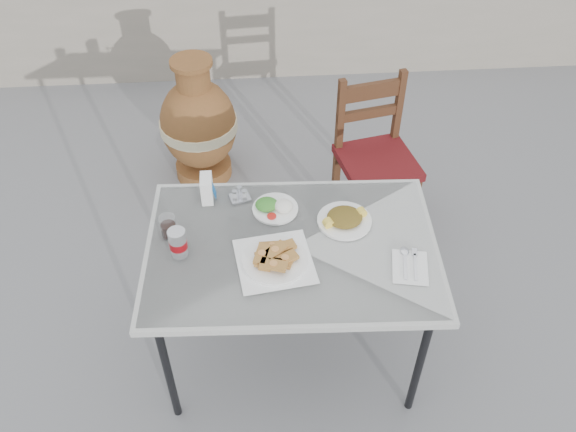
{
  "coord_description": "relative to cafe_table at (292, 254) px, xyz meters",
  "views": [
    {
      "loc": [
        -0.16,
        -1.6,
        2.41
      ],
      "look_at": [
        -0.04,
        0.05,
        0.8
      ],
      "focal_mm": 38.0,
      "sensor_mm": 36.0,
      "label": 1
    }
  ],
  "objects": [
    {
      "name": "cola_glass",
      "position": [
        -0.48,
        0.1,
        0.09
      ],
      "size": [
        0.07,
        0.07,
        0.09
      ],
      "color": "white",
      "rests_on": "cafe_table"
    },
    {
      "name": "salad_chopped_plate",
      "position": [
        0.22,
        0.12,
        0.07
      ],
      "size": [
        0.22,
        0.22,
        0.05
      ],
      "color": "white",
      "rests_on": "cafe_table"
    },
    {
      "name": "salad_rice_plate",
      "position": [
        -0.05,
        0.21,
        0.07
      ],
      "size": [
        0.19,
        0.19,
        0.05
      ],
      "color": "white",
      "rests_on": "cafe_table"
    },
    {
      "name": "cutlery_napkin",
      "position": [
        0.43,
        -0.13,
        0.05
      ],
      "size": [
        0.16,
        0.19,
        0.01
      ],
      "rotation": [
        0.0,
        0.0,
        -0.18
      ],
      "color": "white",
      "rests_on": "cafe_table"
    },
    {
      "name": "cafe_table",
      "position": [
        0.0,
        0.0,
        0.0
      ],
      "size": [
        1.17,
        0.82,
        0.69
      ],
      "rotation": [
        0.0,
        0.0,
        -0.04
      ],
      "color": "black",
      "rests_on": "ground"
    },
    {
      "name": "terracotta_urn",
      "position": [
        -0.43,
        1.29,
        -0.28
      ],
      "size": [
        0.44,
        0.44,
        0.78
      ],
      "color": "brown",
      "rests_on": "ground"
    },
    {
      "name": "chair",
      "position": [
        0.5,
        0.84,
        -0.21
      ],
      "size": [
        0.44,
        0.44,
        0.84
      ],
      "rotation": [
        0.0,
        0.0,
        0.21
      ],
      "color": "#3D1E10",
      "rests_on": "ground"
    },
    {
      "name": "condiment_caddy",
      "position": [
        -0.2,
        0.28,
        0.07
      ],
      "size": [
        0.1,
        0.09,
        0.06
      ],
      "rotation": [
        0.0,
        0.0,
        0.27
      ],
      "color": "silver",
      "rests_on": "cafe_table"
    },
    {
      "name": "soda_can",
      "position": [
        -0.43,
        -0.01,
        0.11
      ],
      "size": [
        0.07,
        0.07,
        0.12
      ],
      "color": "silver",
      "rests_on": "cafe_table"
    },
    {
      "name": "napkin_holder",
      "position": [
        -0.33,
        0.3,
        0.11
      ],
      "size": [
        0.06,
        0.1,
        0.11
      ],
      "rotation": [
        0.0,
        0.0,
        0.01
      ],
      "color": "white",
      "rests_on": "cafe_table"
    },
    {
      "name": "ground",
      "position": [
        0.03,
        -0.0,
        -0.64
      ],
      "size": [
        80.0,
        80.0,
        0.0
      ],
      "primitive_type": "plane",
      "color": "slate",
      "rests_on": "ground"
    },
    {
      "name": "pide_plate",
      "position": [
        -0.07,
        -0.08,
        0.07
      ],
      "size": [
        0.32,
        0.32,
        0.06
      ],
      "rotation": [
        0.0,
        0.0,
        0.14
      ],
      "color": "white",
      "rests_on": "cafe_table"
    }
  ]
}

